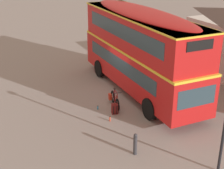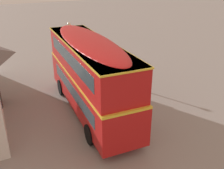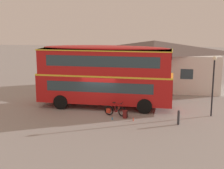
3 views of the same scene
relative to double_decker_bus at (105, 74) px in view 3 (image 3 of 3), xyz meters
name	(u,v)px [view 3 (image 3 of 3)]	position (x,y,z in m)	size (l,w,h in m)	color
ground_plane	(100,110)	(-0.27, -0.86, -2.64)	(120.00, 120.00, 0.00)	gray
double_decker_bus	(105,74)	(0.00, 0.00, 0.00)	(10.37, 2.93, 4.79)	black
touring_bicycle	(115,111)	(1.09, -2.20, -2.27)	(1.69, 0.58, 1.00)	black
backpack_on_ground	(125,114)	(1.86, -2.59, -2.34)	(0.36, 0.36, 0.59)	maroon
water_bottle_blue_sports	(112,119)	(1.04, -3.16, -2.55)	(0.07, 0.07, 0.21)	#338CBF
water_bottle_red_squeeze	(133,119)	(2.47, -3.16, -2.52)	(0.07, 0.07, 0.26)	#D84C33
pub_building	(154,64)	(3.54, 7.89, -0.24)	(12.64, 6.05, 4.71)	silver
street_lamp	(213,79)	(7.82, -1.21, 0.01)	(0.28, 0.28, 4.24)	black
kerb_bollard	(179,117)	(5.42, -3.48, -2.15)	(0.16, 0.16, 0.97)	#333338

